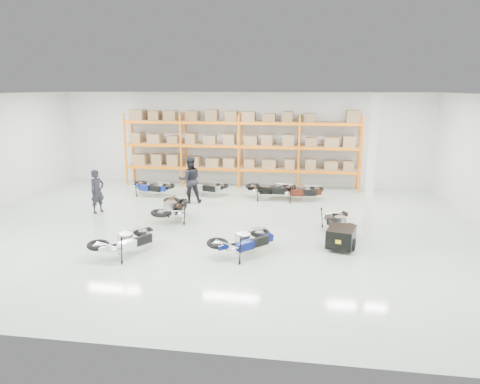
% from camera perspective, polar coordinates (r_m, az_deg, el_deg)
% --- Properties ---
extents(room, '(18.00, 18.00, 18.00)m').
position_cam_1_polar(room, '(14.24, -3.81, 3.76)').
color(room, '#B5CAB8').
rests_on(room, ground).
extents(pallet_rack, '(11.28, 0.98, 3.62)m').
position_cam_1_polar(pallet_rack, '(20.52, 0.01, 6.90)').
color(pallet_rack, orange).
rests_on(pallet_rack, ground).
extents(structural_column, '(0.25, 0.25, 4.50)m').
position_cam_1_polar(structural_column, '(14.58, 17.06, 3.42)').
color(structural_column, white).
rests_on(structural_column, ground).
extents(moto_blue_centre, '(1.94, 1.93, 1.18)m').
position_cam_1_polar(moto_blue_centre, '(12.31, 0.54, -5.98)').
color(moto_blue_centre, '#081252').
rests_on(moto_blue_centre, ground).
extents(moto_silver_left, '(1.75, 2.04, 1.19)m').
position_cam_1_polar(moto_silver_left, '(12.74, -14.93, -5.75)').
color(moto_silver_left, silver).
rests_on(moto_silver_left, ground).
extents(moto_black_far_left, '(1.09, 2.03, 1.28)m').
position_cam_1_polar(moto_black_far_left, '(15.68, -8.92, -1.60)').
color(moto_black_far_left, black).
rests_on(moto_black_far_left, ground).
extents(moto_touring_right, '(0.94, 1.70, 1.06)m').
position_cam_1_polar(moto_touring_right, '(14.62, 12.87, -3.35)').
color(moto_touring_right, black).
rests_on(moto_touring_right, ground).
extents(trailer, '(0.97, 1.64, 0.66)m').
position_cam_1_polar(trailer, '(13.14, 13.34, -5.86)').
color(trailer, black).
rests_on(trailer, ground).
extents(moto_back_a, '(1.93, 1.29, 1.14)m').
position_cam_1_polar(moto_back_a, '(19.45, -11.74, 1.08)').
color(moto_back_a, navy).
rests_on(moto_back_a, ground).
extents(moto_back_b, '(1.93, 1.26, 1.15)m').
position_cam_1_polar(moto_back_b, '(19.12, -4.75, 1.13)').
color(moto_back_b, '#9DA2A6').
rests_on(moto_back_b, ground).
extents(moto_back_c, '(1.94, 1.01, 1.24)m').
position_cam_1_polar(moto_back_c, '(18.49, 4.13, 0.82)').
color(moto_back_c, black).
rests_on(moto_back_c, ground).
extents(moto_back_d, '(1.90, 1.16, 1.15)m').
position_cam_1_polar(moto_back_d, '(18.37, 8.08, 0.51)').
color(moto_back_d, '#3F140C').
rests_on(moto_back_d, ground).
extents(person_left, '(0.63, 0.73, 1.68)m').
position_cam_1_polar(person_left, '(17.29, -18.51, 0.09)').
color(person_left, black).
rests_on(person_left, ground).
extents(person_back, '(1.16, 1.04, 1.96)m').
position_cam_1_polar(person_back, '(17.92, -6.69, 1.64)').
color(person_back, black).
rests_on(person_back, ground).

